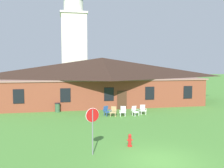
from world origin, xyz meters
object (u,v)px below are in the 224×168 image
fire_hydrant (130,140)px  trash_bin (57,107)px  lawn_chair_near_door (114,111)px  stop_sign (93,122)px  lawn_chair_right_end (143,109)px  lawn_chair_middle (135,111)px  lawn_chair_by_porch (107,111)px  lawn_chair_left_end (123,111)px

fire_hydrant → trash_bin: size_ratio=0.81×
lawn_chair_near_door → stop_sign: bearing=-108.1°
stop_sign → trash_bin: size_ratio=2.72×
lawn_chair_near_door → lawn_chair_right_end: same height
lawn_chair_middle → trash_bin: size_ratio=0.98×
lawn_chair_right_end → fire_hydrant: lawn_chair_right_end is taller
trash_bin → lawn_chair_right_end: bearing=-18.0°
lawn_chair_by_porch → trash_bin: bearing=150.2°
lawn_chair_left_end → fire_hydrant: (-1.71, -8.71, -0.12)m
fire_hydrant → trash_bin: trash_bin is taller
lawn_chair_left_end → fire_hydrant: 8.88m
fire_hydrant → trash_bin: (-4.70, 11.91, 0.12)m
stop_sign → lawn_chair_left_end: 10.58m
lawn_chair_by_porch → lawn_chair_left_end: (1.57, -0.43, 0.00)m
stop_sign → lawn_chair_middle: stop_sign is taller
stop_sign → lawn_chair_left_end: size_ratio=2.78×
lawn_chair_middle → trash_bin: bearing=156.5°
stop_sign → lawn_chair_near_door: bearing=71.9°
lawn_chair_left_end → lawn_chair_middle: bearing=-4.6°
stop_sign → lawn_chair_by_porch: stop_sign is taller
stop_sign → trash_bin: bearing=100.1°
stop_sign → lawn_chair_right_end: size_ratio=2.78×
lawn_chair_near_door → lawn_chair_middle: same height
lawn_chair_by_porch → lawn_chair_right_end: bearing=-0.3°
lawn_chair_by_porch → fire_hydrant: (-0.13, -9.14, -0.12)m
lawn_chair_by_porch → lawn_chair_middle: same height
lawn_chair_by_porch → lawn_chair_middle: 2.80m
fire_hydrant → trash_bin: 12.81m
lawn_chair_by_porch → lawn_chair_left_end: bearing=-15.2°
trash_bin → lawn_chair_middle: bearing=-23.5°
stop_sign → lawn_chair_left_end: stop_sign is taller
lawn_chair_by_porch → lawn_chair_left_end: same height
lawn_chair_by_porch → lawn_chair_near_door: (0.61, -0.38, 0.00)m
lawn_chair_near_door → lawn_chair_left_end: (0.96, -0.04, 0.00)m
lawn_chair_by_porch → lawn_chair_left_end: 1.63m
lawn_chair_middle → fire_hydrant: lawn_chair_middle is taller
lawn_chair_near_door → trash_bin: (-5.45, 3.16, -0.00)m
lawn_chair_right_end → lawn_chair_middle: bearing=-153.3°
lawn_chair_left_end → lawn_chair_middle: size_ratio=1.00×
lawn_chair_middle → fire_hydrant: bearing=-108.5°
lawn_chair_left_end → lawn_chair_right_end: 2.22m
lawn_chair_near_door → lawn_chair_middle: (2.14, -0.14, 0.00)m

